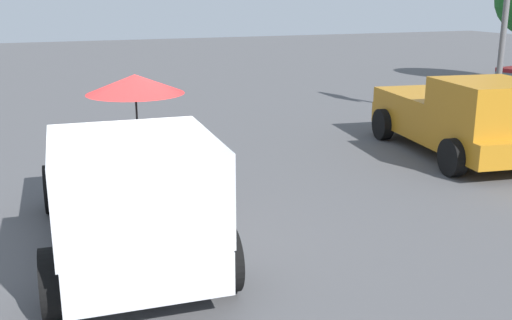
% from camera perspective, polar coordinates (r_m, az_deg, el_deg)
% --- Properties ---
extents(ground_plane, '(80.00, 80.00, 0.00)m').
position_cam_1_polar(ground_plane, '(8.95, -12.08, -7.86)').
color(ground_plane, '#4C4C4F').
extents(pickup_truck_main, '(5.15, 2.48, 2.37)m').
position_cam_1_polar(pickup_truck_main, '(8.19, -11.99, -2.68)').
color(pickup_truck_main, black).
rests_on(pickup_truck_main, ground).
extents(pickup_truck_far, '(5.00, 2.68, 1.80)m').
position_cam_1_polar(pickup_truck_far, '(14.01, 18.70, 3.89)').
color(pickup_truck_far, black).
rests_on(pickup_truck_far, ground).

